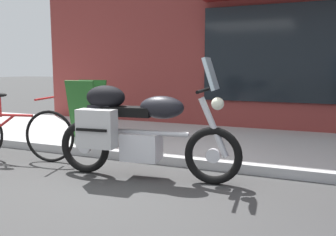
{
  "coord_description": "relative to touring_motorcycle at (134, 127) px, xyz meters",
  "views": [
    {
      "loc": [
        2.08,
        -3.15,
        1.29
      ],
      "look_at": [
        0.41,
        0.79,
        0.7
      ],
      "focal_mm": 38.96,
      "sensor_mm": 36.0,
      "label": 1
    }
  ],
  "objects": [
    {
      "name": "parked_bicycle",
      "position": [
        -1.94,
        0.08,
        -0.22
      ],
      "size": [
        1.75,
        0.55,
        0.95
      ],
      "color": "black",
      "rests_on": "ground_plane"
    },
    {
      "name": "touring_motorcycle",
      "position": [
        0.0,
        0.0,
        0.0
      ],
      "size": [
        2.24,
        0.81,
        1.4
      ],
      "color": "black",
      "rests_on": "ground_plane"
    },
    {
      "name": "sandwich_board_sign",
      "position": [
        -1.64,
        1.38,
        -0.0
      ],
      "size": [
        0.55,
        0.42,
        0.96
      ],
      "color": "#1E511E",
      "rests_on": "sidewalk_curb"
    },
    {
      "name": "ground_plane",
      "position": [
        -0.08,
        -0.54,
        -0.61
      ],
      "size": [
        80.0,
        80.0,
        0.0
      ],
      "primitive_type": "plane",
      "color": "#383838"
    }
  ]
}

